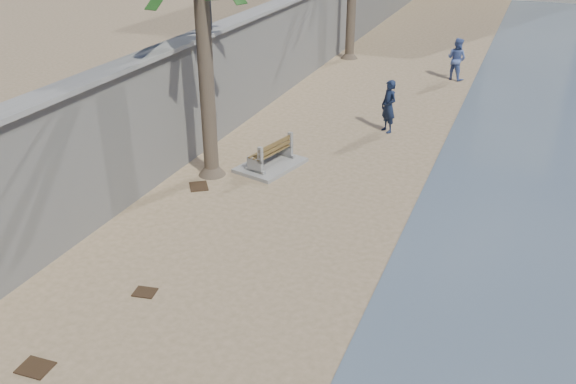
# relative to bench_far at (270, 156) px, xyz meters

# --- Properties ---
(seawall) EXTENTS (0.45, 70.00, 3.50)m
(seawall) POSITION_rel_bench_far_xyz_m (-2.67, 9.38, 1.38)
(seawall) COLOR gray
(seawall) RESTS_ON ground_plane
(bench_far) EXTENTS (1.82, 2.29, 0.84)m
(bench_far) POSITION_rel_bench_far_xyz_m (0.00, 0.00, 0.00)
(bench_far) COLOR gray
(bench_far) RESTS_ON ground_plane
(person_a) EXTENTS (0.89, 0.87, 2.07)m
(person_a) POSITION_rel_bench_far_xyz_m (2.51, 4.27, 0.67)
(person_a) COLOR #131D36
(person_a) RESTS_ON ground_plane
(person_b) EXTENTS (1.19, 1.08, 2.00)m
(person_b) POSITION_rel_bench_far_xyz_m (3.70, 11.74, 0.63)
(person_b) COLOR #5167A9
(person_b) RESTS_ON ground_plane
(debris_b) EXTENTS (0.59, 0.48, 0.03)m
(debris_b) POSITION_rel_bench_far_xyz_m (-0.35, -9.44, -0.35)
(debris_b) COLOR #382616
(debris_b) RESTS_ON ground_plane
(debris_c) EXTENTS (0.76, 0.79, 0.03)m
(debris_c) POSITION_rel_bench_far_xyz_m (-1.32, -2.02, -0.35)
(debris_c) COLOR #382616
(debris_c) RESTS_ON ground_plane
(debris_d) EXTENTS (0.51, 0.43, 0.03)m
(debris_d) POSITION_rel_bench_far_xyz_m (0.15, -6.85, -0.35)
(debris_d) COLOR #382616
(debris_d) RESTS_ON ground_plane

